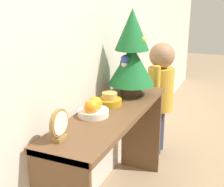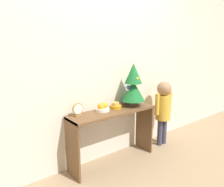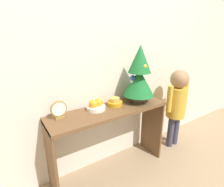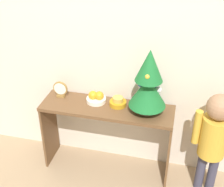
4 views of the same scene
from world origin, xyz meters
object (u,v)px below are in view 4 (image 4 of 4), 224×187
object	(u,v)px
singing_bowl	(118,102)
desk_clock	(60,89)
mini_tree	(148,83)
child_figure	(214,134)
fruit_bowl	(96,98)

from	to	relation	value
singing_bowl	desk_clock	world-z (taller)	desk_clock
mini_tree	child_figure	world-z (taller)	mini_tree
desk_clock	child_figure	xyz separation A→B (m)	(1.34, -0.12, -0.16)
mini_tree	fruit_bowl	world-z (taller)	mini_tree
fruit_bowl	child_figure	bearing A→B (deg)	-6.48
fruit_bowl	singing_bowl	bearing A→B (deg)	-3.11
singing_bowl	child_figure	world-z (taller)	child_figure
mini_tree	child_figure	size ratio (longest dim) A/B	0.58
fruit_bowl	child_figure	xyz separation A→B (m)	(1.01, -0.11, -0.12)
fruit_bowl	singing_bowl	distance (m)	0.20
fruit_bowl	child_figure	size ratio (longest dim) A/B	0.18
mini_tree	fruit_bowl	size ratio (longest dim) A/B	3.28
fruit_bowl	singing_bowl	size ratio (longest dim) A/B	1.17
singing_bowl	fruit_bowl	bearing A→B (deg)	176.89
child_figure	fruit_bowl	bearing A→B (deg)	173.52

